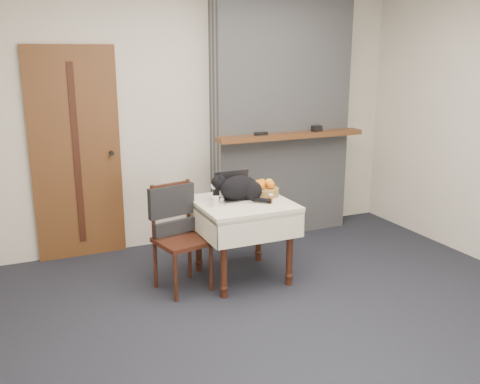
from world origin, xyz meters
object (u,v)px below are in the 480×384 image
at_px(laptop, 235,192).
at_px(fruit_basket, 264,189).
at_px(cat, 240,189).
at_px(chair, 176,222).
at_px(door, 76,155).
at_px(side_table, 243,214).
at_px(cream_jar, 215,202).
at_px(pill_bottle, 271,198).

bearing_deg(laptop, fruit_basket, -4.08).
xyz_separation_m(cat, fruit_basket, (0.26, 0.06, -0.05)).
bearing_deg(laptop, chair, -179.64).
relative_size(door, fruit_basket, 7.94).
bearing_deg(chair, cat, -18.07).
xyz_separation_m(door, side_table, (1.20, -1.13, -0.41)).
xyz_separation_m(door, chair, (0.63, -1.05, -0.43)).
xyz_separation_m(side_table, cream_jar, (-0.27, -0.04, 0.15)).
relative_size(cream_jar, pill_bottle, 1.00).
height_order(door, fruit_basket, door).
bearing_deg(chair, cream_jar, -34.54).
bearing_deg(fruit_basket, laptop, 177.72).
bearing_deg(laptop, cream_jar, -151.48).
height_order(door, pill_bottle, door).
bearing_deg(door, fruit_basket, -35.74).
bearing_deg(chair, fruit_basket, -12.04).
bearing_deg(cat, laptop, 128.77).
distance_m(pill_bottle, chair, 0.81).
xyz_separation_m(laptop, fruit_basket, (0.28, -0.01, -0.00)).
bearing_deg(chair, door, 108.26).
bearing_deg(cream_jar, laptop, 30.33).
xyz_separation_m(cream_jar, pill_bottle, (0.46, -0.10, 0.00)).
xyz_separation_m(pill_bottle, chair, (-0.76, 0.22, -0.17)).
relative_size(door, cat, 4.38).
distance_m(cat, pill_bottle, 0.27).
height_order(laptop, cream_jar, laptop).
distance_m(laptop, cream_jar, 0.28).
distance_m(side_table, laptop, 0.20).
relative_size(side_table, cat, 1.71).
relative_size(door, pill_bottle, 24.98).
bearing_deg(side_table, pill_bottle, -36.33).
height_order(laptop, cat, cat).
distance_m(door, pill_bottle, 1.91).
xyz_separation_m(door, cream_jar, (0.93, -1.17, -0.26)).
height_order(fruit_basket, chair, chair).
xyz_separation_m(laptop, cream_jar, (-0.24, -0.14, -0.02)).
bearing_deg(fruit_basket, cream_jar, -166.09).
bearing_deg(side_table, fruit_basket, 19.31).
height_order(side_table, pill_bottle, pill_bottle).
distance_m(side_table, chair, 0.58).
bearing_deg(pill_bottle, laptop, 132.93).
relative_size(cream_jar, chair, 0.09).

